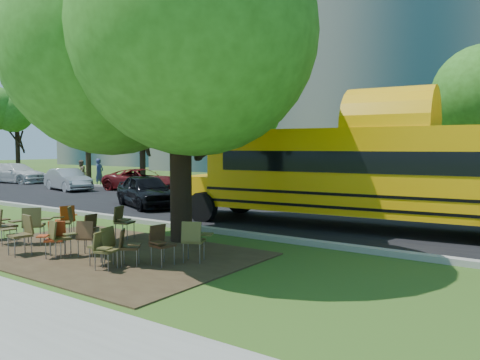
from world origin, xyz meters
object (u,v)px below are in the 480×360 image
Objects in this scene: bg_car_red at (141,180)px; chair_12 at (160,241)px; school_bus at (386,172)px; chair_15 at (122,219)px; chair_7 at (103,247)px; chair_13 at (194,237)px; chair_2 at (34,222)px; pedestrian_b at (81,172)px; chair_9 at (66,219)px; black_car at (147,191)px; chair_4 at (58,235)px; chair_8 at (67,217)px; chair_11 at (88,234)px; chair_5 at (55,236)px; chair_1 at (4,223)px; chair_14 at (128,244)px; chair_6 at (104,242)px; chair_10 at (93,227)px; bg_car_silver at (68,180)px; main_tree at (180,39)px; pedestrian_a at (99,172)px; chair_3 at (21,231)px; bg_car_white at (16,173)px.

chair_12 is at bearing -136.97° from bg_car_red.
chair_15 is at bearing -141.35° from school_bus.
chair_13 reaches higher than chair_7.
chair_2 is 20.21m from pedestrian_b.
chair_9 is at bearing -143.25° from school_bus.
chair_2 is 0.97m from chair_9.
chair_4 is at bearing -121.86° from black_car.
chair_11 is at bearing -101.71° from chair_8.
chair_1 is at bearing -42.04° from chair_5.
chair_8 is 1.11× the size of chair_14.
chair_6 is 2.04m from chair_10.
chair_8 is 4.84m from chair_13.
chair_10 is (1.35, 0.72, -0.10)m from chair_2.
chair_13 is (1.08, 1.50, 0.08)m from chair_7.
chair_8 is (-0.41, 1.20, -0.07)m from chair_2.
chair_6 is (1.52, 0.13, 0.01)m from chair_5.
chair_15 is 15.45m from bg_car_silver.
chair_9 is 0.55× the size of pedestrian_b.
chair_2 is 1.13× the size of chair_8.
chair_6 reaches higher than chair_14.
main_tree is 5.64m from chair_5.
chair_15 is (-1.47, -0.68, -4.63)m from main_tree.
bg_car_silver is at bearing 128.07° from chair_13.
chair_15 is 17.97m from pedestrian_a.
chair_6 is at bearing 143.90° from chair_5.
chair_2 reaches higher than chair_7.
black_car is (-3.92, 7.60, 0.11)m from chair_3.
chair_1 is 0.97× the size of chair_2.
bg_car_red reaches higher than chair_4.
chair_11 is 15.89m from bg_car_red.
chair_4 is at bearing -128.65° from school_bus.
pedestrian_a is (-1.04, 3.00, 0.25)m from bg_car_silver.
pedestrian_b is at bearing 142.36° from chair_1.
pedestrian_b is at bearing 5.92° from chair_9.
chair_13 reaches higher than chair_8.
chair_6 is (0.43, -2.82, -4.67)m from main_tree.
chair_4 is 0.52× the size of pedestrian_b.
main_tree is 5.46× the size of pedestrian_b.
chair_3 reaches higher than chair_7.
chair_14 is 16.93m from bg_car_red.
school_bus is 18.98m from bg_car_silver.
chair_5 is at bearing -127.53° from bg_car_white.
chair_9 is (-3.45, 1.53, 0.06)m from chair_7.
school_bus is at bearing -94.60° from chair_9.
black_car is at bearing 39.11° from pedestrian_b.
chair_5 is 0.92× the size of chair_9.
main_tree is 5.16m from chair_10.
chair_14 is (0.43, 0.24, -0.03)m from chair_6.
chair_3 is 4.03m from chair_13.
chair_8 is (-3.49, 1.55, 0.02)m from chair_6.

